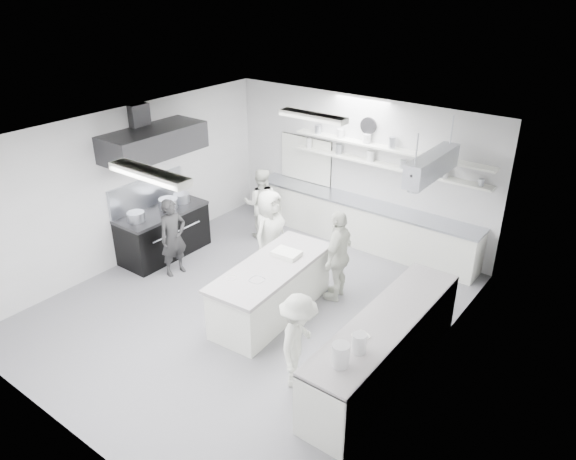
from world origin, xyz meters
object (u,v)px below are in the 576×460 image
Objects in this scene: stove at (164,234)px; cook_back at (261,203)px; prep_island at (272,291)px; right_counter at (384,348)px; back_counter at (361,223)px; cook_stove at (173,237)px.

cook_back is (1.04, 1.80, 0.31)m from stove.
right_counter is at bearing -10.81° from prep_island.
stove is 4.03m from back_counter.
right_counter is 2.16× the size of cook_back.
right_counter is at bearing -6.52° from stove.
back_counter is 2.13m from cook_back.
prep_island is at bearing -6.13° from stove.
cook_stove is at bearing -27.39° from stove.
right_counter is 2.21× the size of cook_stove.
back_counter is 3.13m from prep_island.
right_counter is at bearing 114.63° from cook_back.
prep_island is 2.93m from cook_back.
cook_back is (0.31, 2.19, 0.02)m from cook_stove.
right_counter reaches higher than stove.
prep_island is at bearing -78.94° from cook_stove.
right_counter reaches higher than back_counter.
back_counter is 2.13× the size of prep_island.
right_counter is 2.24m from prep_island.
back_counter is 3.27× the size of cook_back.
stove is 2.11m from cook_back.
prep_island is (-2.23, 0.28, -0.04)m from right_counter.
back_counter is 4.13m from right_counter.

